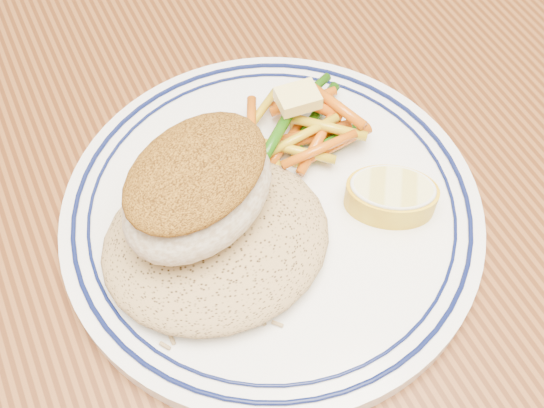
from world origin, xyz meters
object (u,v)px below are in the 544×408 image
(plate, at_px, (272,213))
(fish_fillet, at_px, (198,188))
(dining_table, at_px, (247,317))
(lemon_wedge, at_px, (391,195))
(rice_pilaf, at_px, (216,238))
(vegetable_pile, at_px, (305,130))

(plate, bearing_deg, fish_fillet, 175.34)
(dining_table, distance_m, lemon_wedge, 0.16)
(rice_pilaf, xyz_separation_m, fish_fillet, (-0.00, 0.02, 0.03))
(lemon_wedge, bearing_deg, plate, 155.33)
(dining_table, relative_size, fish_fillet, 12.10)
(rice_pilaf, xyz_separation_m, lemon_wedge, (0.11, -0.02, -0.00))
(dining_table, xyz_separation_m, rice_pilaf, (-0.01, 0.00, 0.13))
(rice_pilaf, height_order, vegetable_pile, vegetable_pile)
(rice_pilaf, height_order, lemon_wedge, rice_pilaf)
(dining_table, relative_size, vegetable_pile, 16.12)
(dining_table, height_order, lemon_wedge, lemon_wedge)
(dining_table, xyz_separation_m, lemon_wedge, (0.10, -0.02, 0.12))
(rice_pilaf, bearing_deg, vegetable_pile, 30.51)
(plate, xyz_separation_m, lemon_wedge, (0.07, -0.03, 0.02))
(plate, distance_m, vegetable_pile, 0.06)
(fish_fillet, bearing_deg, vegetable_pile, 21.67)
(plate, distance_m, rice_pilaf, 0.05)
(rice_pilaf, distance_m, fish_fillet, 0.04)
(dining_table, height_order, fish_fillet, fish_fillet)
(plate, height_order, lemon_wedge, lemon_wedge)
(rice_pilaf, distance_m, lemon_wedge, 0.11)
(rice_pilaf, bearing_deg, dining_table, -12.56)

